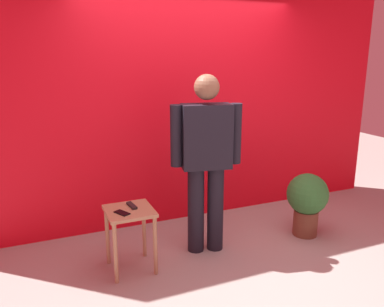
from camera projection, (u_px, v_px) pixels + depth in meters
The scene contains 7 objects.
ground_plane at pixel (242, 267), 3.60m from camera, with size 12.00×12.00×0.00m, color #9E9991.
back_wall_red at pixel (188, 78), 4.38m from camera, with size 5.24×0.12×3.30m, color red.
standing_person at pixel (206, 156), 3.70m from camera, with size 0.69×0.33×1.74m.
side_table at pixel (130, 222), 3.47m from camera, with size 0.41×0.41×0.58m.
cell_phone at pixel (122, 213), 3.35m from camera, with size 0.07×0.14×0.01m, color black.
tv_remote at pixel (132, 205), 3.50m from camera, with size 0.04×0.17×0.02m, color black.
potted_plant at pixel (307, 199), 4.16m from camera, with size 0.44×0.44×0.69m.
Camera 1 is at (-1.69, -2.79, 1.91)m, focal length 36.43 mm.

